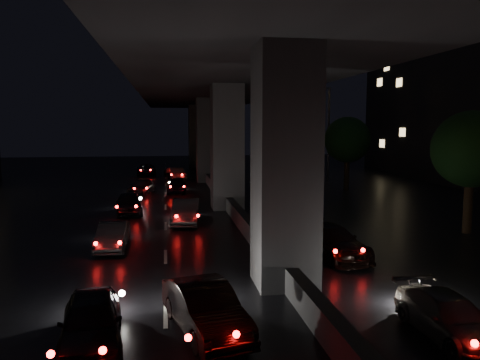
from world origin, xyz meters
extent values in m
plane|color=black|center=(0.00, 0.00, 0.00)|extent=(120.00, 120.00, 0.00)
cube|color=#39393B|center=(0.00, -10.00, 4.00)|extent=(2.00, 2.00, 8.00)
cube|color=#39393B|center=(0.00, 5.00, 4.00)|extent=(2.00, 2.00, 8.00)
cube|color=#39393B|center=(0.00, 20.00, 4.00)|extent=(2.00, 2.00, 8.00)
cube|color=#39393B|center=(0.00, 35.00, 4.00)|extent=(2.00, 2.00, 8.00)
cube|color=black|center=(0.00, 5.00, 8.75)|extent=(12.00, 80.00, 1.50)
cube|color=#39393B|center=(-5.80, 5.00, 10.00)|extent=(0.40, 80.00, 1.00)
cube|color=#39393B|center=(5.80, 5.00, 10.00)|extent=(0.40, 80.00, 1.00)
cube|color=#39393B|center=(0.00, 5.00, 0.42)|extent=(0.45, 70.00, 0.85)
cube|color=black|center=(27.00, 20.00, 7.50)|extent=(12.00, 22.00, 15.00)
cylinder|color=black|center=(11.00, -4.00, 1.40)|extent=(0.44, 0.44, 2.80)
sphere|color=black|center=(11.00, -4.00, 4.22)|extent=(3.80, 3.80, 3.80)
cylinder|color=black|center=(11.00, 12.00, 1.40)|extent=(0.44, 0.44, 2.80)
sphere|color=black|center=(11.00, 12.00, 4.22)|extent=(3.80, 3.80, 3.80)
cylinder|color=black|center=(11.00, 28.00, 1.40)|extent=(0.44, 0.44, 2.80)
sphere|color=black|center=(11.00, 28.00, 4.22)|extent=(3.80, 3.80, 3.80)
cylinder|color=#2D2D33|center=(11.50, 18.00, 4.50)|extent=(0.18, 0.18, 9.00)
cube|color=#2D2D33|center=(10.40, 18.00, 8.90)|extent=(2.40, 0.10, 0.10)
sphere|color=gold|center=(9.30, 18.00, 8.70)|extent=(0.44, 0.44, 0.44)
imported|color=black|center=(-5.79, -13.64, 0.62)|extent=(1.85, 3.75, 1.23)
imported|color=black|center=(-2.97, -13.32, 0.64)|extent=(2.29, 4.09, 1.28)
imported|color=#4E4943|center=(3.12, -14.62, 0.54)|extent=(1.54, 3.71, 1.07)
imported|color=black|center=(2.73, -7.07, 0.64)|extent=(2.60, 4.70, 1.29)
imported|color=black|center=(-6.29, -4.36, 0.57)|extent=(1.26, 3.46, 1.13)
imported|color=#27282A|center=(-2.89, 0.57, 0.66)|extent=(1.80, 4.13, 1.32)
imported|color=black|center=(-6.20, 3.99, 0.64)|extent=(1.90, 3.92, 1.29)
imported|color=black|center=(-5.88, 12.53, 0.55)|extent=(2.37, 4.03, 1.10)
imported|color=black|center=(-3.10, 12.70, 0.61)|extent=(1.70, 3.69, 1.23)
imported|color=#544B49|center=(-2.93, 21.61, 0.61)|extent=(2.01, 3.91, 1.23)
imported|color=black|center=(-3.06, 23.23, 0.54)|extent=(2.32, 4.08, 1.07)
imported|color=black|center=(-6.07, 26.98, 0.61)|extent=(2.20, 4.44, 1.21)
camera|label=1|loc=(-3.91, -25.02, 5.36)|focal=35.00mm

